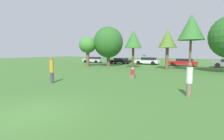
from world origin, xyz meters
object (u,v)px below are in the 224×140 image
at_px(tree_1, 108,42).
at_px(bystander_sitting, 133,74).
at_px(parked_car_white, 147,61).
at_px(tree_3, 168,39).
at_px(person_thrower, 52,70).
at_px(parked_car_red, 183,62).
at_px(parked_car_black, 120,61).
at_px(parked_car_silver, 93,60).
at_px(tree_0, 88,45).
at_px(frisbee, 144,55).
at_px(tree_4, 191,27).
at_px(tree_2, 133,39).
at_px(person_catcher, 189,79).

bearing_deg(tree_1, bystander_sitting, -49.66).
height_order(bystander_sitting, parked_car_white, parked_car_white).
distance_m(tree_1, tree_3, 9.49).
distance_m(person_thrower, parked_car_red, 22.38).
relative_size(bystander_sitting, parked_car_black, 0.22).
xyz_separation_m(tree_1, parked_car_silver, (-7.30, 5.75, -3.17)).
bearing_deg(parked_car_black, parked_car_silver, 0.30).
distance_m(bystander_sitting, parked_car_white, 17.53).
bearing_deg(bystander_sitting, person_thrower, -132.24).
bearing_deg(tree_0, parked_car_white, 51.27).
height_order(frisbee, parked_car_silver, frisbee).
xyz_separation_m(parked_car_black, parked_car_red, (11.41, 0.49, 0.05)).
height_order(person_thrower, parked_car_silver, person_thrower).
bearing_deg(person_thrower, tree_4, 55.58).
height_order(tree_2, parked_car_red, tree_2).
height_order(tree_4, parked_car_red, tree_4).
bearing_deg(bystander_sitting, tree_2, 113.33).
distance_m(tree_1, parked_car_white, 8.47).
height_order(person_thrower, tree_3, tree_3).
xyz_separation_m(tree_1, tree_2, (4.69, -0.84, 0.25)).
distance_m(frisbee, parked_car_black, 23.49).
xyz_separation_m(bystander_sitting, parked_car_silver, (-16.09, 16.10, 0.26)).
distance_m(person_thrower, tree_3, 15.58).
bearing_deg(tree_2, person_catcher, -56.18).
bearing_deg(person_catcher, tree_3, -78.01).
distance_m(frisbee, tree_4, 13.62).
bearing_deg(person_thrower, bystander_sitting, 42.27).
relative_size(tree_2, parked_car_silver, 1.20).
bearing_deg(parked_car_silver, tree_1, 141.21).
bearing_deg(frisbee, parked_car_red, 92.11).
bearing_deg(tree_1, parked_car_red, 31.23).
bearing_deg(tree_0, tree_3, 6.00).
distance_m(tree_3, parked_car_black, 12.79).
xyz_separation_m(tree_0, parked_car_white, (6.92, 8.63, -2.62)).
bearing_deg(parked_car_red, person_thrower, 73.75).
height_order(person_catcher, bystander_sitting, person_catcher).
relative_size(tree_4, parked_car_silver, 1.52).
height_order(tree_0, tree_2, tree_2).
bearing_deg(parked_car_black, parked_car_white, -172.52).
distance_m(tree_0, tree_2, 7.43).
height_order(person_thrower, parked_car_black, person_thrower).
distance_m(person_catcher, frisbee, 2.80).
distance_m(person_catcher, tree_1, 20.04).
xyz_separation_m(tree_3, parked_car_black, (-10.42, 6.62, -3.33)).
relative_size(tree_3, parked_car_black, 1.17).
xyz_separation_m(bystander_sitting, tree_1, (-8.79, 10.35, 3.42)).
xyz_separation_m(person_catcher, tree_4, (-1.47, 13.33, 4.33)).
bearing_deg(tree_2, bystander_sitting, -66.67).
distance_m(frisbee, tree_3, 13.65).
bearing_deg(tree_4, parked_car_red, 103.88).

